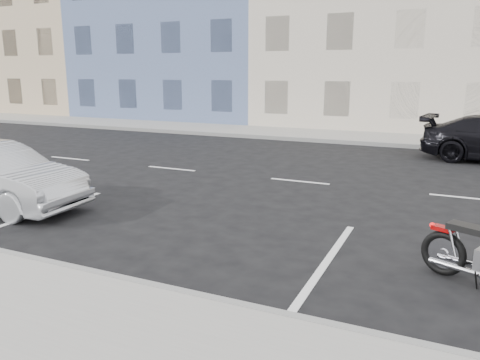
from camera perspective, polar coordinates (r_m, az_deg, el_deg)
The scene contains 6 objects.
ground at distance 12.05m, azimuth 16.40°, elevation -1.07°, with size 120.00×120.00×0.00m, color black.
sidewalk_far at distance 21.52m, azimuth 6.64°, elevation 5.63°, with size 80.00×3.40×0.15m, color gray.
curb_far at distance 19.93m, azimuth 5.11°, elevation 5.08°, with size 80.00×0.12×0.16m, color gray.
bldg_far_west at distance 39.36m, azimuth -20.94°, elevation 16.87°, with size 12.00×12.00×12.00m, color tan.
bldg_blue at distance 32.17m, azimuth -4.82°, elevation 19.58°, with size 12.00×12.00×13.00m, color slate.
bldg_cream at distance 28.29m, azimuth 18.16°, elevation 18.38°, with size 12.00×12.00×11.50m, color beige.
Camera 1 is at (1.57, -11.61, 2.84)m, focal length 35.00 mm.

